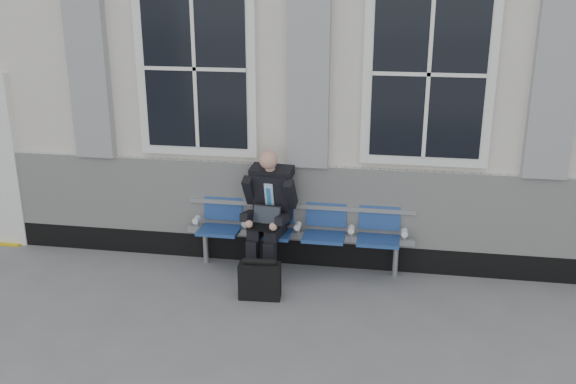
# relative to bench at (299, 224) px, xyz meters

# --- Properties ---
(ground) EXTENTS (70.00, 70.00, 0.00)m
(ground) POSITION_rel_bench_xyz_m (0.98, -1.32, -0.55)
(ground) COLOR slate
(ground) RESTS_ON ground
(station_building) EXTENTS (14.40, 4.40, 4.49)m
(station_building) POSITION_rel_bench_xyz_m (0.96, 2.15, 1.67)
(station_building) COLOR silver
(station_building) RESTS_ON ground
(bench) EXTENTS (2.60, 0.47, 0.91)m
(bench) POSITION_rel_bench_xyz_m (0.00, 0.00, 0.00)
(bench) COLOR #9EA0A3
(bench) RESTS_ON ground
(businessman) EXTENTS (0.60, 0.81, 1.43)m
(businessman) POSITION_rel_bench_xyz_m (-0.31, -0.13, 0.22)
(businessman) COLOR black
(businessman) RESTS_ON ground
(briefcase) EXTENTS (0.45, 0.21, 0.44)m
(briefcase) POSITION_rel_bench_xyz_m (-0.29, -0.79, -0.35)
(briefcase) COLOR black
(briefcase) RESTS_ON ground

